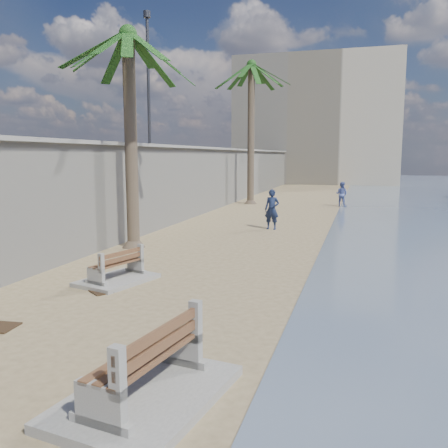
{
  "coord_description": "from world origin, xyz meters",
  "views": [
    {
      "loc": [
        3.25,
        -5.87,
        3.14
      ],
      "look_at": [
        -0.5,
        7.0,
        1.2
      ],
      "focal_mm": 38.0,
      "sensor_mm": 36.0,
      "label": 1
    }
  ],
  "objects_px": {
    "palm_back": "(252,67)",
    "person_b": "(342,193)",
    "bench_near": "(146,368)",
    "bench_far": "(117,269)",
    "palm_mid": "(128,37)",
    "person_a": "(272,206)"
  },
  "relations": [
    {
      "from": "person_a",
      "to": "person_b",
      "type": "bearing_deg",
      "value": 81.98
    },
    {
      "from": "bench_near",
      "to": "person_b",
      "type": "relative_size",
      "value": 1.57
    },
    {
      "from": "palm_back",
      "to": "person_b",
      "type": "height_order",
      "value": "palm_back"
    },
    {
      "from": "bench_far",
      "to": "palm_mid",
      "type": "distance_m",
      "value": 8.04
    },
    {
      "from": "palm_back",
      "to": "person_b",
      "type": "xyz_separation_m",
      "value": [
        5.81,
        0.01,
        -7.82
      ]
    },
    {
      "from": "palm_mid",
      "to": "person_a",
      "type": "bearing_deg",
      "value": 54.33
    },
    {
      "from": "bench_far",
      "to": "palm_back",
      "type": "relative_size",
      "value": 0.22
    },
    {
      "from": "palm_back",
      "to": "person_a",
      "type": "xyz_separation_m",
      "value": [
        3.34,
        -10.34,
        -7.68
      ]
    },
    {
      "from": "bench_near",
      "to": "palm_mid",
      "type": "distance_m",
      "value": 12.42
    },
    {
      "from": "palm_mid",
      "to": "person_a",
      "type": "xyz_separation_m",
      "value": [
        3.83,
        5.34,
        -5.97
      ]
    },
    {
      "from": "bench_far",
      "to": "person_b",
      "type": "relative_size",
      "value": 1.28
    },
    {
      "from": "bench_near",
      "to": "palm_back",
      "type": "bearing_deg",
      "value": 100.06
    },
    {
      "from": "bench_far",
      "to": "person_a",
      "type": "relative_size",
      "value": 1.1
    },
    {
      "from": "palm_mid",
      "to": "bench_near",
      "type": "bearing_deg",
      "value": -62.18
    },
    {
      "from": "person_a",
      "to": "bench_far",
      "type": "bearing_deg",
      "value": -97.19
    },
    {
      "from": "palm_back",
      "to": "bench_far",
      "type": "bearing_deg",
      "value": -86.56
    },
    {
      "from": "bench_far",
      "to": "person_a",
      "type": "distance_m",
      "value": 9.83
    },
    {
      "from": "bench_near",
      "to": "bench_far",
      "type": "xyz_separation_m",
      "value": [
        -3.24,
        5.11,
        -0.1
      ]
    },
    {
      "from": "bench_near",
      "to": "palm_back",
      "type": "relative_size",
      "value": 0.27
    },
    {
      "from": "bench_near",
      "to": "person_a",
      "type": "distance_m",
      "value": 14.74
    },
    {
      "from": "palm_mid",
      "to": "person_b",
      "type": "distance_m",
      "value": 17.97
    },
    {
      "from": "palm_mid",
      "to": "palm_back",
      "type": "bearing_deg",
      "value": 88.2
    }
  ]
}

